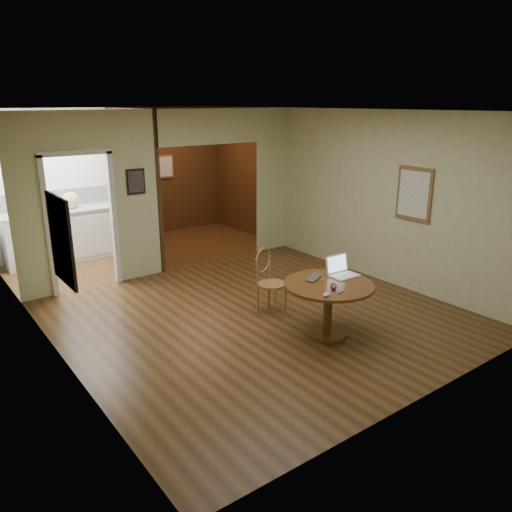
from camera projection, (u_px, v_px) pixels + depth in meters
floor at (260, 317)px, 6.80m from camera, size 5.00×5.00×0.00m
room_shell at (129, 195)px, 8.52m from camera, size 5.20×7.50×5.00m
dining_table at (328, 297)px, 6.14m from camera, size 1.10×1.10×0.69m
chair at (268, 277)px, 6.84m from camera, size 0.50×0.50×0.92m
open_laptop at (341, 270)px, 6.36m from camera, size 0.36×0.31×0.25m
closed_laptop at (317, 278)px, 6.22m from camera, size 0.36×0.31×0.02m
mouse at (327, 295)px, 5.68m from camera, size 0.11×0.07×0.04m
wine_glass at (334, 286)px, 5.87m from camera, size 0.08×0.08×0.09m
pen at (341, 293)px, 5.78m from camera, size 0.13×0.03×0.01m
kitchen_cabinet at (63, 235)px, 9.11m from camera, size 2.06×0.60×0.94m
grocery_bag at (70, 200)px, 9.04m from camera, size 0.36×0.33×0.31m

